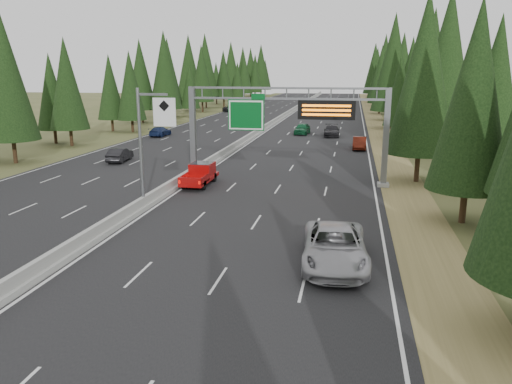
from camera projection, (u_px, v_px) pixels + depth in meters
The scene contains 19 objects.
road at pixel (272, 125), 86.08m from camera, with size 32.00×260.00×0.08m, color black.
shoulder_right at pixel (378, 127), 82.82m from camera, with size 3.60×260.00×0.06m, color olive.
shoulder_left at pixel (174, 123), 89.35m from camera, with size 3.60×260.00×0.06m, color #3F4A22.
median_barrier at pixel (272, 123), 85.99m from camera, with size 0.70×260.00×0.85m.
sign_gantry at pixel (294, 120), 40.15m from camera, with size 16.75×0.98×7.80m.
hov_sign_pole at pixel (148, 141), 32.34m from camera, with size 2.80×0.50×8.00m.
tree_row_right at pixel (412, 69), 74.29m from camera, with size 12.09×243.38×18.83m.
tree_row_left at pixel (133, 70), 81.60m from camera, with size 11.66×242.73×18.89m.
silver_minivan at pixel (335, 246), 23.72m from camera, with size 3.01×6.52×1.81m, color #A1A1A5.
red_pickup at pixel (201, 173), 40.81m from camera, with size 1.87×5.23×1.71m.
car_ahead_green at pixel (302, 129), 73.45m from camera, with size 1.91×4.75×1.62m, color #13532D.
car_ahead_dkred at pixel (359, 143), 59.19m from camera, with size 1.55×4.43×1.46m, color #51160B.
car_ahead_dkgrey at pixel (332, 131), 71.17m from camera, with size 2.17×5.34×1.55m, color black.
car_ahead_white at pixel (319, 109), 113.01m from camera, with size 2.44×5.28×1.47m, color silver.
car_ahead_far at pixel (314, 101), 143.38m from camera, with size 1.50×3.73×1.27m, color black.
car_onc_near at pixel (120, 155), 51.09m from camera, with size 1.49×4.26×1.40m, color black.
car_onc_blue at pixel (160, 131), 71.25m from camera, with size 1.88×4.63×1.34m, color navy.
car_onc_white at pixel (244, 118), 92.13m from camera, with size 1.66×4.13×1.41m, color silver.
car_onc_far at pixel (230, 108), 115.49m from camera, with size 2.23×4.84×1.34m, color black.
Camera 1 is at (13.53, -5.36, 9.09)m, focal length 35.00 mm.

